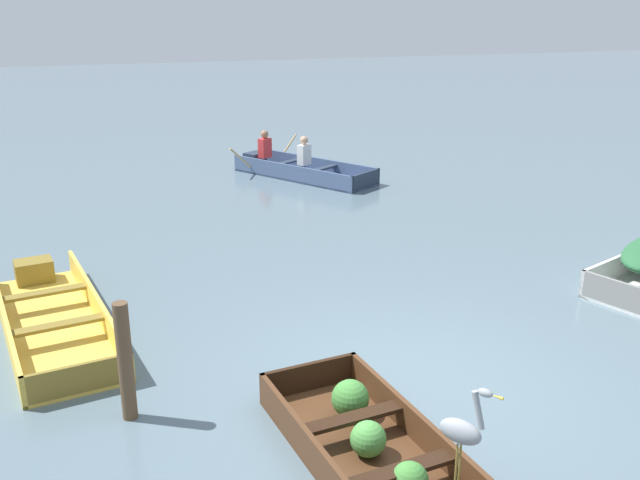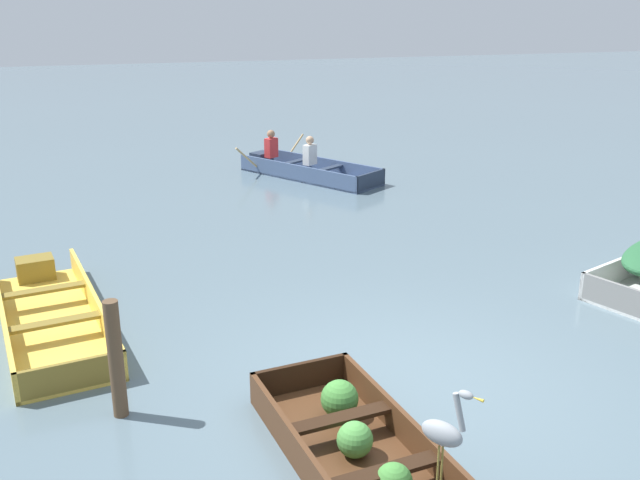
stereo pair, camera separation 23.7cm
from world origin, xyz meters
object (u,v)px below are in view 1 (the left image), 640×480
at_px(dinghy_dark_varnish_foreground, 379,455).
at_px(heron_on_dinghy, 463,429).
at_px(rowboat_slate_blue_with_crew, 297,168).
at_px(skiff_yellow_mid_moored, 51,315).
at_px(mooring_post, 125,362).

height_order(dinghy_dark_varnish_foreground, heron_on_dinghy, heron_on_dinghy).
distance_m(rowboat_slate_blue_with_crew, heron_on_dinghy, 11.28).
relative_size(skiff_yellow_mid_moored, rowboat_slate_blue_with_crew, 1.09).
height_order(dinghy_dark_varnish_foreground, rowboat_slate_blue_with_crew, rowboat_slate_blue_with_crew).
bearing_deg(rowboat_slate_blue_with_crew, heron_on_dinghy, -100.71).
bearing_deg(skiff_yellow_mid_moored, heron_on_dinghy, -58.16).
distance_m(dinghy_dark_varnish_foreground, mooring_post, 2.46).
xyz_separation_m(dinghy_dark_varnish_foreground, rowboat_slate_blue_with_crew, (2.36, 10.23, 0.05)).
relative_size(skiff_yellow_mid_moored, heron_on_dinghy, 4.36).
bearing_deg(mooring_post, heron_on_dinghy, -46.51).
distance_m(dinghy_dark_varnish_foreground, heron_on_dinghy, 1.14).
relative_size(dinghy_dark_varnish_foreground, rowboat_slate_blue_with_crew, 0.84).
relative_size(rowboat_slate_blue_with_crew, heron_on_dinghy, 4.00).
xyz_separation_m(heron_on_dinghy, mooring_post, (-2.18, 2.30, -0.27)).
bearing_deg(dinghy_dark_varnish_foreground, rowboat_slate_blue_with_crew, 77.01).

